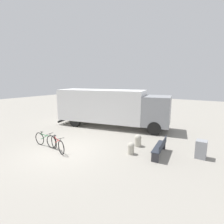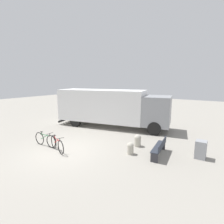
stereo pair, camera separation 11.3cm
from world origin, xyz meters
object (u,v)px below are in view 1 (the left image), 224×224
delivery_truck (111,106)px  park_bench (160,147)px  bollard_near_bench (131,148)px  bicycle_near (45,140)px  bollard_far_bench (138,140)px  bicycle_middle (57,144)px  utility_box (201,149)px

delivery_truck → park_bench: delivery_truck is taller
park_bench → bollard_near_bench: size_ratio=3.04×
park_bench → bicycle_near: (-5.91, -2.34, -0.07)m
delivery_truck → bicycle_near: delivery_truck is taller
park_bench → bollard_far_bench: park_bench is taller
bicycle_near → park_bench: bearing=20.0°
park_bench → bicycle_middle: size_ratio=1.13×
delivery_truck → park_bench: 6.25m
delivery_truck → bicycle_near: bearing=-109.6°
delivery_truck → bicycle_near: (-0.76, -5.68, -1.27)m
bollard_far_bench → park_bench: bearing=-20.4°
delivery_truck → bollard_far_bench: 4.79m
delivery_truck → bollard_near_bench: size_ratio=14.85×
utility_box → bicycle_near: bearing=-157.7°
bollard_near_bench → delivery_truck: bearing=133.9°
bicycle_middle → utility_box: (6.51, 3.24, 0.05)m
delivery_truck → bicycle_middle: delivery_truck is taller
park_bench → bollard_far_bench: 1.57m
delivery_truck → bollard_near_bench: bearing=-58.1°
bicycle_middle → bollard_far_bench: bicycle_middle is taller
park_bench → bicycle_middle: (-4.77, -2.44, -0.07)m
bicycle_middle → bicycle_near: bearing=-166.3°
utility_box → bicycle_middle: bearing=-153.6°
bicycle_near → bicycle_middle: 1.14m
bicycle_middle → bollard_far_bench: size_ratio=2.43×
delivery_truck → utility_box: 7.44m
bicycle_middle → bollard_far_bench: bearing=60.9°
park_bench → bicycle_middle: bearing=110.8°
bollard_near_bench → bicycle_near: bearing=-159.7°
delivery_truck → bicycle_middle: (0.38, -5.78, -1.27)m
delivery_truck → bollard_far_bench: delivery_truck is taller
bicycle_near → bollard_near_bench: (4.59, 1.70, -0.07)m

